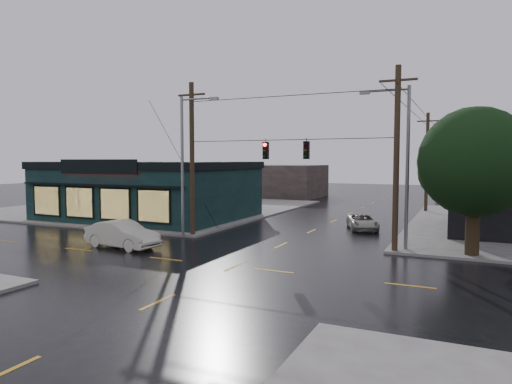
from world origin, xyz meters
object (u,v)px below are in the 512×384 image
at_px(utility_pole_nw, 193,237).
at_px(sedan_cream, 122,234).
at_px(corner_tree, 475,162).
at_px(suv_silver, 363,222).
at_px(utility_pole_ne, 394,253).

distance_m(utility_pole_nw, sedan_cream, 5.34).
bearing_deg(corner_tree, suv_silver, 134.72).
relative_size(sedan_cream, suv_silver, 1.16).
distance_m(utility_pole_ne, suv_silver, 8.42).
xyz_separation_m(sedan_cream, suv_silver, (11.27, 12.75, -0.21)).
height_order(utility_pole_ne, suv_silver, utility_pole_ne).
height_order(utility_pole_nw, utility_pole_ne, same).
bearing_deg(utility_pole_nw, suv_silver, 38.55).
height_order(sedan_cream, suv_silver, sedan_cream).
relative_size(utility_pole_nw, sedan_cream, 2.14).
bearing_deg(corner_tree, utility_pole_ne, -172.57).
xyz_separation_m(corner_tree, utility_pole_ne, (-3.83, -0.50, -4.97)).
distance_m(utility_pole_ne, sedan_cream, 15.45).
height_order(utility_pole_ne, sedan_cream, utility_pole_ne).
bearing_deg(sedan_cream, corner_tree, -66.40).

